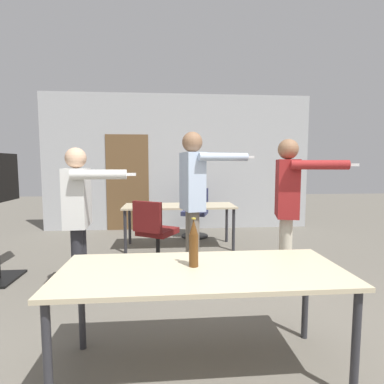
{
  "coord_description": "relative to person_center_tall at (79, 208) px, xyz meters",
  "views": [
    {
      "loc": [
        -0.24,
        -1.5,
        1.44
      ],
      "look_at": [
        0.04,
        2.01,
        1.1
      ],
      "focal_mm": 28.0,
      "sensor_mm": 36.0,
      "label": 1
    }
  ],
  "objects": [
    {
      "name": "office_chair_mid_tucked",
      "position": [
        0.74,
        0.97,
        -0.53
      ],
      "size": [
        0.65,
        0.68,
        0.93
      ],
      "rotation": [
        0.0,
        0.0,
        5.75
      ],
      "color": "black",
      "rests_on": "ground_plane"
    },
    {
      "name": "person_right_polo",
      "position": [
        2.3,
        0.09,
        0.07
      ],
      "size": [
        0.73,
        0.73,
        1.71
      ],
      "rotation": [
        0.0,
        0.0,
        -1.83
      ],
      "color": "beige",
      "rests_on": "ground_plane"
    },
    {
      "name": "conference_table_near",
      "position": [
        1.15,
        -1.25,
        -0.3
      ],
      "size": [
        1.91,
        0.78,
        0.73
      ],
      "color": "#C6B793",
      "rests_on": "ground_plane"
    },
    {
      "name": "beer_bottle",
      "position": [
        1.1,
        -1.19,
        -0.08
      ],
      "size": [
        0.07,
        0.07,
        0.34
      ],
      "color": "#563314",
      "rests_on": "conference_table_near"
    },
    {
      "name": "person_center_tall",
      "position": [
        0.0,
        0.0,
        0.0
      ],
      "size": [
        0.75,
        0.58,
        1.6
      ],
      "rotation": [
        0.0,
        0.0,
        -1.51
      ],
      "color": "#28282D",
      "rests_on": "ground_plane"
    },
    {
      "name": "office_chair_far_left",
      "position": [
        1.48,
        2.64,
        -0.53
      ],
      "size": [
        0.58,
        0.63,
        0.94
      ],
      "rotation": [
        0.0,
        0.0,
        2.85
      ],
      "color": "black",
      "rests_on": "ground_plane"
    },
    {
      "name": "person_near_casual",
      "position": [
        1.24,
        0.38,
        0.15
      ],
      "size": [
        0.88,
        0.56,
        1.81
      ],
      "rotation": [
        0.0,
        0.0,
        -1.34
      ],
      "color": "slate",
      "rests_on": "ground_plane"
    },
    {
      "name": "drink_cup",
      "position": [
        1.37,
        1.86,
        -0.2
      ],
      "size": [
        0.08,
        0.08,
        0.09
      ],
      "color": "#E05123",
      "rests_on": "conference_table_far"
    },
    {
      "name": "conference_table_far",
      "position": [
        1.13,
        1.85,
        -0.31
      ],
      "size": [
        1.88,
        0.69,
        0.73
      ],
      "color": "#C6B793",
      "rests_on": "ground_plane"
    },
    {
      "name": "back_wall",
      "position": [
        1.14,
        3.37,
        0.48
      ],
      "size": [
        5.77,
        0.12,
        2.92
      ],
      "color": "#B2B5B7",
      "rests_on": "ground_plane"
    }
  ]
}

